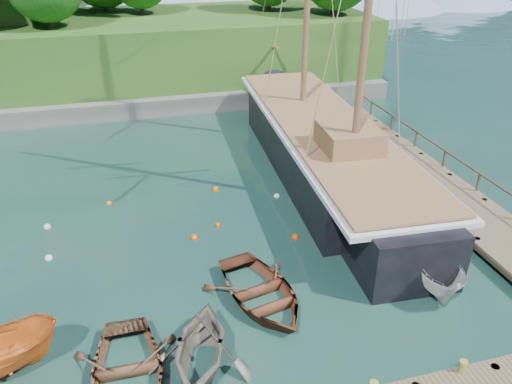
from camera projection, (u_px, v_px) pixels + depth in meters
ground at (261, 307)px, 18.84m from camera, size 160.00×160.00×0.00m
dock_east at (429, 180)px, 27.22m from camera, size 3.20×24.00×1.10m
rowboat_0 at (128, 384)px, 15.71m from camera, size 3.47×4.82×0.99m
rowboat_1 at (201, 366)px, 16.34m from camera, size 4.47×4.82×2.09m
rowboat_2 at (261, 301)px, 19.17m from camera, size 4.52×5.58×1.02m
cabin_boat_white at (429, 282)px, 20.16m from camera, size 2.80×4.83×1.75m
schooner at (323, 151)px, 28.73m from camera, size 6.76×29.69×22.13m
mooring_buoy_0 at (49, 259)px, 21.56m from camera, size 0.35×0.35×0.35m
mooring_buoy_1 at (194, 238)px, 22.96m from camera, size 0.35×0.35×0.35m
mooring_buoy_2 at (218, 225)px, 23.93m from camera, size 0.29×0.29×0.29m
mooring_buoy_3 at (277, 197)px, 26.46m from camera, size 0.31×0.31×0.31m
mooring_buoy_4 at (109, 204)px, 25.76m from camera, size 0.29×0.29×0.29m
mooring_buoy_5 at (215, 190)px, 27.11m from camera, size 0.36×0.36×0.36m
mooring_buoy_6 at (47, 228)px, 23.76m from camera, size 0.36×0.36×0.36m
mooring_buoy_7 at (295, 238)px, 23.01m from camera, size 0.36×0.36×0.36m
headland at (0, 26)px, 39.87m from camera, size 51.00×19.31×12.90m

